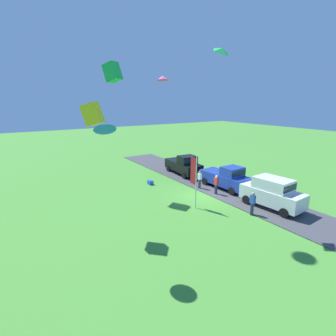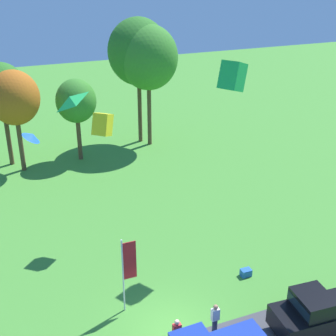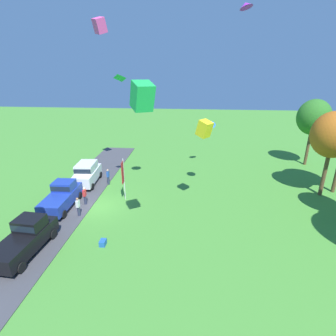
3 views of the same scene
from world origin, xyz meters
The scene contains 15 objects.
ground_plane centered at (0.00, 0.00, 0.00)m, with size 120.00×120.00×0.00m, color #478E33.
car_pickup_mid_row centered at (6.32, -2.54, 1.11)m, with size 5.12×2.31×2.14m.
person_on_lawn centered at (-0.24, -1.16, 0.88)m, with size 0.36×0.24×1.71m.
person_watching_sky centered at (1.71, -0.94, 0.88)m, with size 0.36×0.24×1.71m.
tree_left_of_center centered at (-5.05, 22.38, 6.18)m, with size 3.98×3.98×8.40m.
tree_center_back centered at (-4.27, 20.82, 5.94)m, with size 3.83×3.83×8.08m.
tree_right_of_center centered at (0.45, 21.30, 5.03)m, with size 3.25×3.25×6.86m.
tree_far_right centered at (6.50, 23.34, 8.18)m, with size 5.26×5.26×11.10m.
tree_far_left centered at (7.05, 22.31, 7.84)m, with size 5.04×5.04×10.63m.
flag_banner centered at (-1.36, 2.15, 2.56)m, with size 0.71×0.08×4.04m.
cooler_box centered at (5.26, 2.26, 0.20)m, with size 0.56×0.40×0.40m, color blue.
kite_diamond_high_left centered at (-3.40, 1.88, 10.85)m, with size 0.84×1.03×0.25m, color green.
kite_box_near_flag centered at (-0.44, 9.15, 7.13)m, with size 0.88×0.88×1.23m, color yellow.
kite_box_high_right centered at (5.57, 5.45, 10.15)m, with size 1.02×1.02×1.43m, color green.
kite_delta_mid_center centered at (-4.26, 9.80, 6.75)m, with size 1.05×1.05×0.29m, color blue.
Camera 2 is at (-6.33, -15.19, 15.81)m, focal length 50.00 mm.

